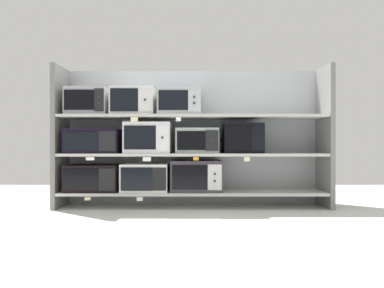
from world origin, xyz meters
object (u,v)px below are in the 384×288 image
Objects in this scene: microwave_7 at (88,102)px; microwave_9 at (179,102)px; microwave_6 at (242,138)px; microwave_1 at (145,177)px; microwave_3 at (94,141)px; microwave_0 at (93,178)px; microwave_4 at (148,138)px; microwave_8 at (133,102)px; microwave_5 at (196,141)px; microwave_2 at (195,176)px.

microwave_7 is 1.00m from microwave_9.
microwave_6 is 0.96× the size of microwave_7.
microwave_1 is 0.69m from microwave_3.
microwave_4 is at bearing 0.01° from microwave_0.
microwave_0 is 1.25m from microwave_9.
microwave_3 is 1.24× the size of microwave_8.
microwave_9 is at bearing -0.01° from microwave_3.
microwave_6 is 0.92× the size of microwave_9.
microwave_8 reaches higher than microwave_0.
microwave_1 is 1.01× the size of microwave_4.
microwave_4 reaches higher than microwave_6.
microwave_1 is 1.18× the size of microwave_6.
microwave_6 is at bearing -0.04° from microwave_5.
microwave_7 reaches higher than microwave_0.
microwave_3 is 1.03m from microwave_9.
microwave_5 is at bearing 0.01° from microwave_9.
microwave_9 is (1.00, -0.00, -0.01)m from microwave_7.
microwave_9 reaches higher than microwave_5.
microwave_4 is 1.07× the size of microwave_9.
microwave_5 is at bearing 0.01° from microwave_4.
microwave_7 reaches higher than microwave_1.
microwave_8 is (-1.20, 0.00, 0.40)m from microwave_6.
microwave_9 is (0.94, 0.00, 0.83)m from microwave_0.
microwave_3 is (-0.56, 0.00, 0.40)m from microwave_1.
microwave_7 reaches higher than microwave_6.
microwave_1 is 1.08× the size of microwave_5.
microwave_2 is 1.06m from microwave_8.
microwave_3 is at bearing 179.99° from microwave_6.
microwave_1 is at bearing -179.96° from microwave_9.
microwave_2 is at bearing 179.98° from microwave_6.
microwave_2 is at bearing -0.01° from microwave_7.
microwave_5 is at bearing 0.81° from microwave_2.
microwave_4 is at bearing -179.99° from microwave_9.
microwave_8 is (-0.69, -0.00, 0.81)m from microwave_2.
microwave_6 is (1.63, -0.00, 0.03)m from microwave_3.
microwave_2 is 0.82m from microwave_9.
microwave_2 is 0.65m from microwave_6.
microwave_8 is 0.51m from microwave_9.
microwave_5 is (1.13, 0.00, 0.41)m from microwave_0.
microwave_5 is at bearing 0.02° from microwave_8.
microwave_0 is at bearing -179.99° from microwave_5.
microwave_3 is 0.44m from microwave_7.
microwave_9 is at bearing 0.03° from microwave_8.
microwave_2 reaches higher than microwave_0.
microwave_7 is (-1.69, 0.00, 0.40)m from microwave_6.
microwave_2 is 1.19× the size of microwave_9.
microwave_7 is (-0.63, 0.00, 0.83)m from microwave_1.
microwave_8 is (-0.13, 0.00, 0.83)m from microwave_1.
microwave_5 is at bearing 0.01° from microwave_0.
microwave_7 is at bearing 179.99° from microwave_2.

